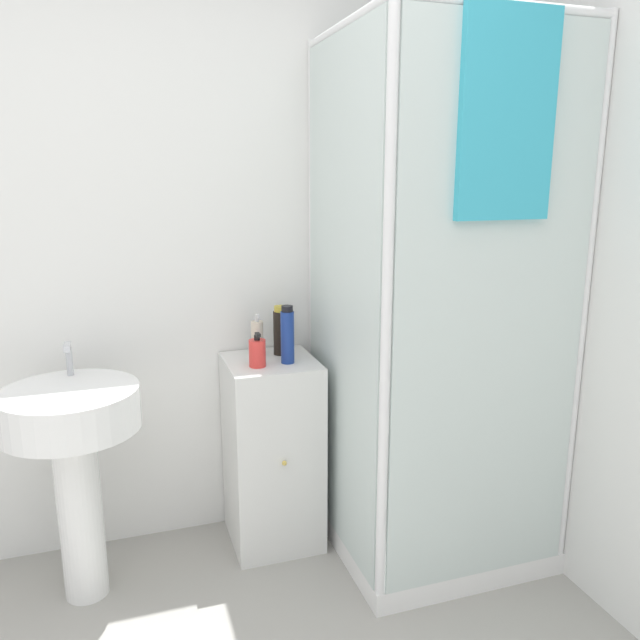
{
  "coord_description": "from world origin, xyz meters",
  "views": [
    {
      "loc": [
        0.04,
        -0.93,
        1.57
      ],
      "look_at": [
        0.74,
        1.16,
        1.05
      ],
      "focal_mm": 35.0,
      "sensor_mm": 36.0,
      "label": 1
    }
  ],
  "objects_px": {
    "sink": "(74,444)",
    "soap_dispenser": "(257,353)",
    "shampoo_bottle_tall_black": "(281,331)",
    "lotion_bottle_white": "(257,338)",
    "shampoo_bottle_blue": "(287,335)"
  },
  "relations": [
    {
      "from": "sink",
      "to": "soap_dispenser",
      "type": "relative_size",
      "value": 6.75
    },
    {
      "from": "shampoo_bottle_tall_black",
      "to": "lotion_bottle_white",
      "type": "height_order",
      "value": "shampoo_bottle_tall_black"
    },
    {
      "from": "sink",
      "to": "lotion_bottle_white",
      "type": "distance_m",
      "value": 0.81
    },
    {
      "from": "shampoo_bottle_blue",
      "to": "lotion_bottle_white",
      "type": "bearing_deg",
      "value": 127.17
    },
    {
      "from": "lotion_bottle_white",
      "to": "soap_dispenser",
      "type": "bearing_deg",
      "value": -102.99
    },
    {
      "from": "shampoo_bottle_tall_black",
      "to": "soap_dispenser",
      "type": "bearing_deg",
      "value": -133.84
    },
    {
      "from": "soap_dispenser",
      "to": "shampoo_bottle_blue",
      "type": "height_order",
      "value": "shampoo_bottle_blue"
    },
    {
      "from": "soap_dispenser",
      "to": "lotion_bottle_white",
      "type": "relative_size",
      "value": 0.77
    },
    {
      "from": "shampoo_bottle_tall_black",
      "to": "shampoo_bottle_blue",
      "type": "bearing_deg",
      "value": -92.3
    },
    {
      "from": "soap_dispenser",
      "to": "lotion_bottle_white",
      "type": "distance_m",
      "value": 0.14
    },
    {
      "from": "soap_dispenser",
      "to": "lotion_bottle_white",
      "type": "height_order",
      "value": "lotion_bottle_white"
    },
    {
      "from": "sink",
      "to": "shampoo_bottle_tall_black",
      "type": "height_order",
      "value": "shampoo_bottle_tall_black"
    },
    {
      "from": "soap_dispenser",
      "to": "sink",
      "type": "bearing_deg",
      "value": -173.92
    },
    {
      "from": "sink",
      "to": "soap_dispenser",
      "type": "bearing_deg",
      "value": 6.08
    },
    {
      "from": "soap_dispenser",
      "to": "shampoo_bottle_tall_black",
      "type": "xyz_separation_m",
      "value": [
        0.13,
        0.14,
        0.04
      ]
    }
  ]
}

